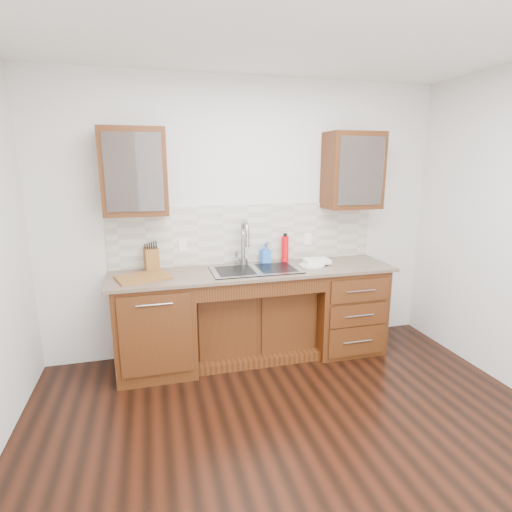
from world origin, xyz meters
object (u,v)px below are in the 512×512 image
object	(u,v)px
soap_bottle	(265,253)
knife_block	(151,259)
plate	(312,265)
water_bottle	(285,249)
cutting_board	(143,277)

from	to	relation	value
soap_bottle	knife_block	bearing A→B (deg)	171.37
plate	knife_block	xyz separation A→B (m)	(-1.53, 0.23, 0.10)
soap_bottle	water_bottle	world-z (taller)	water_bottle
cutting_board	knife_block	bearing A→B (deg)	72.86
cutting_board	soap_bottle	bearing A→B (deg)	11.72
soap_bottle	water_bottle	size ratio (longest dim) A/B	0.76
water_bottle	knife_block	world-z (taller)	water_bottle
soap_bottle	cutting_board	world-z (taller)	soap_bottle
plate	knife_block	bearing A→B (deg)	171.29
soap_bottle	water_bottle	distance (m)	0.21
soap_bottle	knife_block	distance (m)	1.12
water_bottle	plate	distance (m)	0.33
plate	water_bottle	bearing A→B (deg)	131.56
plate	knife_block	world-z (taller)	knife_block
soap_bottle	plate	world-z (taller)	soap_bottle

